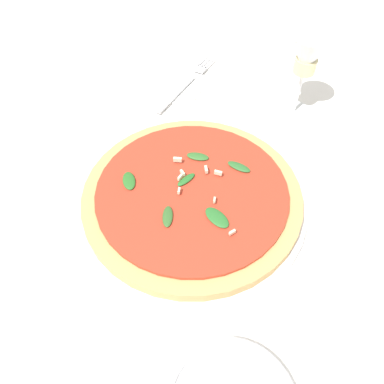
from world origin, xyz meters
TOP-DOWN VIEW (x-y plane):
  - ground_plane at (0.00, 0.00)m, footprint 6.00×6.00m
  - pizza_arugula_main at (0.03, 0.02)m, footprint 0.36×0.36m
  - wine_glass at (0.32, -0.11)m, footprint 0.07×0.07m
  - napkin at (0.33, 0.13)m, footprint 0.13×0.09m
  - fork at (0.34, 0.13)m, footprint 0.22×0.07m

SIDE VIEW (x-z plane):
  - ground_plane at x=0.00m, z-range 0.00..0.00m
  - napkin at x=0.33m, z-range 0.00..0.01m
  - fork at x=0.34m, z-range 0.01..0.01m
  - pizza_arugula_main at x=0.03m, z-range -0.01..0.04m
  - wine_glass at x=0.32m, z-range 0.04..0.20m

